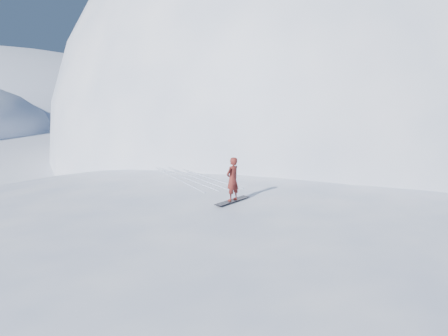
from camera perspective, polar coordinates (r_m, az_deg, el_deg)
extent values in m
plane|color=white|center=(15.29, -0.20, -14.35)|extent=(400.00, 400.00, 0.00)
ellipsoid|color=white|center=(18.20, -0.22, -10.05)|extent=(36.00, 28.00, 4.80)
ellipsoid|color=white|center=(47.61, 15.14, 2.87)|extent=(60.00, 56.00, 56.00)
ellipsoid|color=white|center=(36.67, 4.67, 0.82)|extent=(28.00, 24.00, 18.00)
ellipsoid|color=white|center=(12.90, -15.28, -19.98)|extent=(6.00, 5.40, 0.80)
ellipsoid|color=white|center=(15.27, 22.54, -15.30)|extent=(5.00, 4.50, 0.70)
ellipsoid|color=white|center=(20.33, -11.09, -7.94)|extent=(7.00, 6.30, 1.00)
ellipsoid|color=white|center=(21.56, 14.31, -6.96)|extent=(4.00, 3.60, 0.60)
cube|color=black|center=(15.27, 1.21, -4.69)|extent=(1.65, 1.13, 0.03)
imported|color=maroon|center=(15.06, 1.22, -1.59)|extent=(0.73, 0.65, 1.67)
cube|color=silver|center=(19.16, -6.71, -1.46)|extent=(1.12, 5.92, 0.04)
cube|color=silver|center=(19.24, -5.50, -1.38)|extent=(1.57, 5.82, 0.04)
cube|color=silver|center=(19.36, -4.13, -1.28)|extent=(1.58, 5.82, 0.04)
cube|color=silver|center=(19.49, -2.68, -1.18)|extent=(1.80, 5.76, 0.04)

